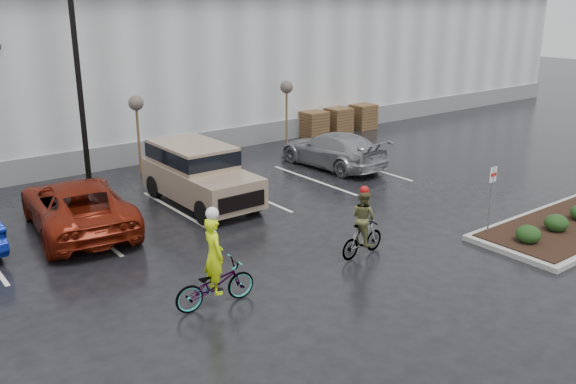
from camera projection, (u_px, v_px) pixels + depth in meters
ground at (406, 272)px, 15.97m from camera, size 120.00×120.00×0.00m
warehouse at (89, 63)px, 31.47m from camera, size 60.50×15.50×7.20m
lamppost at (74, 34)px, 20.98m from camera, size 0.50×1.00×9.22m
sapling_mid at (136, 107)px, 24.09m from camera, size 0.60×0.60×3.20m
sapling_east at (287, 91)px, 28.44m from camera, size 0.60×0.60×3.20m
pallet_stack_a at (313, 124)px, 31.28m from camera, size 1.20×1.20×1.35m
pallet_stack_b at (338, 120)px, 32.26m from camera, size 1.20×1.20×1.35m
pallet_stack_c at (362, 116)px, 33.31m from camera, size 1.20×1.20×1.35m
shrub_a at (528, 234)px, 17.41m from camera, size 0.70×0.70×0.52m
shrub_b at (556, 223)px, 18.28m from camera, size 0.70×0.70×0.52m
fire_lane_sign at (491, 192)px, 17.90m from camera, size 0.30×0.05×2.20m
car_red at (77, 205)px, 18.66m from camera, size 3.35×6.06×1.61m
suv_tan at (201, 176)px, 20.95m from camera, size 2.20×5.10×2.06m
car_far_silver at (332, 150)px, 25.73m from camera, size 2.37×5.23×1.49m
cyclist_hivis at (215, 276)px, 14.04m from camera, size 2.05×0.85×2.42m
cyclist_olive at (363, 230)px, 16.79m from camera, size 1.60×0.78×2.03m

